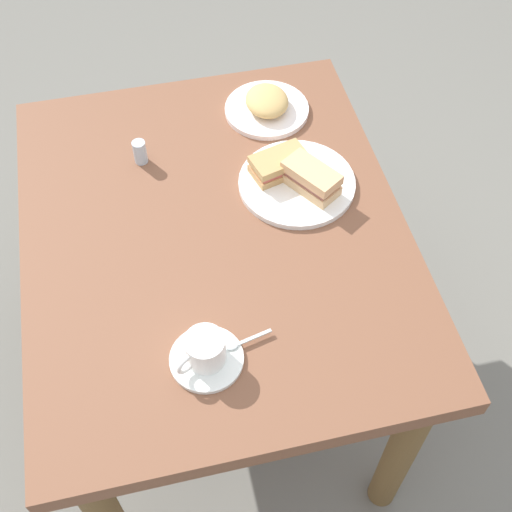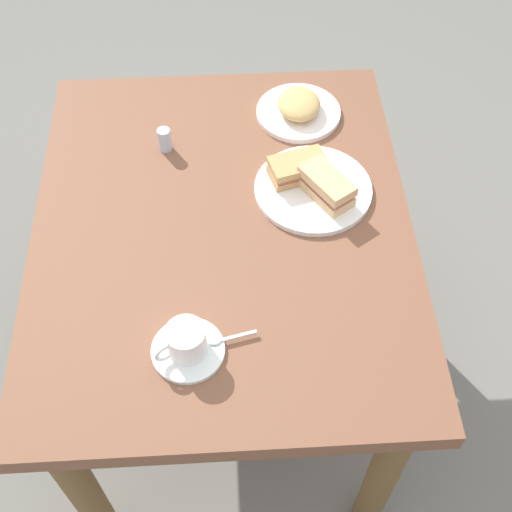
{
  "view_description": "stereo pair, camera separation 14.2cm",
  "coord_description": "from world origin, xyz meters",
  "px_view_note": "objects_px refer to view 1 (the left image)",
  "views": [
    {
      "loc": [
        0.94,
        -0.12,
        1.9
      ],
      "look_at": [
        0.12,
        0.07,
        0.76
      ],
      "focal_mm": 47.17,
      "sensor_mm": 36.0,
      "label": 1
    },
    {
      "loc": [
        0.96,
        0.02,
        1.9
      ],
      "look_at": [
        0.12,
        0.07,
        0.76
      ],
      "focal_mm": 47.17,
      "sensor_mm": 36.0,
      "label": 2
    }
  ],
  "objects_px": {
    "sandwich_plate": "(297,183)",
    "sandwich_front": "(311,178)",
    "coffee_saucer": "(207,359)",
    "coffee_cup": "(205,349)",
    "spoon": "(241,343)",
    "side_plate": "(267,110)",
    "dining_table": "(217,260)",
    "sandwich_back": "(279,164)",
    "salt_shaker": "(140,152)"
  },
  "relations": [
    {
      "from": "coffee_saucer",
      "to": "coffee_cup",
      "type": "relative_size",
      "value": 1.44
    },
    {
      "from": "sandwich_plate",
      "to": "salt_shaker",
      "type": "height_order",
      "value": "salt_shaker"
    },
    {
      "from": "dining_table",
      "to": "coffee_saucer",
      "type": "xyz_separation_m",
      "value": [
        0.32,
        -0.08,
        0.12
      ]
    },
    {
      "from": "spoon",
      "to": "side_plate",
      "type": "xyz_separation_m",
      "value": [
        -0.66,
        0.21,
        -0.01
      ]
    },
    {
      "from": "spoon",
      "to": "sandwich_plate",
      "type": "bearing_deg",
      "value": 150.88
    },
    {
      "from": "coffee_saucer",
      "to": "salt_shaker",
      "type": "bearing_deg",
      "value": -174.27
    },
    {
      "from": "sandwich_plate",
      "to": "sandwich_front",
      "type": "relative_size",
      "value": 1.85
    },
    {
      "from": "sandwich_plate",
      "to": "side_plate",
      "type": "xyz_separation_m",
      "value": [
        -0.27,
        -0.01,
        0.0
      ]
    },
    {
      "from": "coffee_saucer",
      "to": "spoon",
      "type": "relative_size",
      "value": 1.48
    },
    {
      "from": "coffee_saucer",
      "to": "side_plate",
      "type": "relative_size",
      "value": 0.67
    },
    {
      "from": "sandwich_back",
      "to": "spoon",
      "type": "height_order",
      "value": "sandwich_back"
    },
    {
      "from": "dining_table",
      "to": "sandwich_front",
      "type": "height_order",
      "value": "sandwich_front"
    },
    {
      "from": "coffee_saucer",
      "to": "coffee_cup",
      "type": "distance_m",
      "value": 0.04
    },
    {
      "from": "sandwich_front",
      "to": "sandwich_back",
      "type": "relative_size",
      "value": 1.02
    },
    {
      "from": "sandwich_plate",
      "to": "salt_shaker",
      "type": "bearing_deg",
      "value": -114.77
    },
    {
      "from": "sandwich_plate",
      "to": "sandwich_back",
      "type": "height_order",
      "value": "sandwich_back"
    },
    {
      "from": "sandwich_plate",
      "to": "coffee_saucer",
      "type": "bearing_deg",
      "value": -35.45
    },
    {
      "from": "coffee_cup",
      "to": "spoon",
      "type": "xyz_separation_m",
      "value": [
        -0.02,
        0.07,
        -0.03
      ]
    },
    {
      "from": "side_plate",
      "to": "salt_shaker",
      "type": "xyz_separation_m",
      "value": [
        0.11,
        -0.34,
        0.02
      ]
    },
    {
      "from": "sandwich_plate",
      "to": "spoon",
      "type": "height_order",
      "value": "spoon"
    },
    {
      "from": "sandwich_front",
      "to": "coffee_cup",
      "type": "height_order",
      "value": "coffee_cup"
    },
    {
      "from": "side_plate",
      "to": "sandwich_back",
      "type": "bearing_deg",
      "value": -6.09
    },
    {
      "from": "dining_table",
      "to": "spoon",
      "type": "bearing_deg",
      "value": -0.63
    },
    {
      "from": "sandwich_plate",
      "to": "spoon",
      "type": "relative_size",
      "value": 2.8
    },
    {
      "from": "dining_table",
      "to": "salt_shaker",
      "type": "height_order",
      "value": "salt_shaker"
    },
    {
      "from": "dining_table",
      "to": "spoon",
      "type": "height_order",
      "value": "spoon"
    },
    {
      "from": "dining_table",
      "to": "coffee_cup",
      "type": "distance_m",
      "value": 0.37
    },
    {
      "from": "side_plate",
      "to": "salt_shaker",
      "type": "distance_m",
      "value": 0.35
    },
    {
      "from": "sandwich_back",
      "to": "coffee_saucer",
      "type": "xyz_separation_m",
      "value": [
        0.45,
        -0.26,
        -0.03
      ]
    },
    {
      "from": "coffee_saucer",
      "to": "salt_shaker",
      "type": "xyz_separation_m",
      "value": [
        -0.57,
        -0.06,
        0.03
      ]
    },
    {
      "from": "sandwich_back",
      "to": "side_plate",
      "type": "xyz_separation_m",
      "value": [
        -0.23,
        0.02,
        -0.03
      ]
    },
    {
      "from": "sandwich_plate",
      "to": "sandwich_front",
      "type": "distance_m",
      "value": 0.05
    },
    {
      "from": "sandwich_plate",
      "to": "side_plate",
      "type": "bearing_deg",
      "value": -177.97
    },
    {
      "from": "spoon",
      "to": "side_plate",
      "type": "height_order",
      "value": "spoon"
    },
    {
      "from": "dining_table",
      "to": "sandwich_plate",
      "type": "bearing_deg",
      "value": 112.38
    },
    {
      "from": "spoon",
      "to": "salt_shaker",
      "type": "bearing_deg",
      "value": -166.79
    },
    {
      "from": "sandwich_front",
      "to": "sandwich_back",
      "type": "bearing_deg",
      "value": -138.54
    },
    {
      "from": "sandwich_plate",
      "to": "spoon",
      "type": "xyz_separation_m",
      "value": [
        0.39,
        -0.22,
        0.01
      ]
    },
    {
      "from": "side_plate",
      "to": "salt_shaker",
      "type": "relative_size",
      "value": 3.54
    },
    {
      "from": "sandwich_plate",
      "to": "coffee_cup",
      "type": "relative_size",
      "value": 2.72
    },
    {
      "from": "side_plate",
      "to": "spoon",
      "type": "bearing_deg",
      "value": -17.61
    },
    {
      "from": "sandwich_front",
      "to": "salt_shaker",
      "type": "height_order",
      "value": "sandwich_front"
    },
    {
      "from": "sandwich_back",
      "to": "coffee_cup",
      "type": "height_order",
      "value": "coffee_cup"
    },
    {
      "from": "spoon",
      "to": "salt_shaker",
      "type": "height_order",
      "value": "salt_shaker"
    },
    {
      "from": "sandwich_plate",
      "to": "spoon",
      "type": "distance_m",
      "value": 0.45
    },
    {
      "from": "spoon",
      "to": "dining_table",
      "type": "bearing_deg",
      "value": 179.37
    },
    {
      "from": "sandwich_front",
      "to": "side_plate",
      "type": "relative_size",
      "value": 0.69
    },
    {
      "from": "sandwich_front",
      "to": "side_plate",
      "type": "distance_m",
      "value": 0.3
    },
    {
      "from": "sandwich_back",
      "to": "coffee_saucer",
      "type": "relative_size",
      "value": 1.0
    },
    {
      "from": "dining_table",
      "to": "side_plate",
      "type": "xyz_separation_m",
      "value": [
        -0.35,
        0.21,
        0.12
      ]
    }
  ]
}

